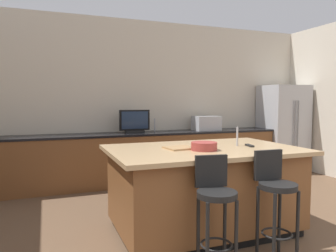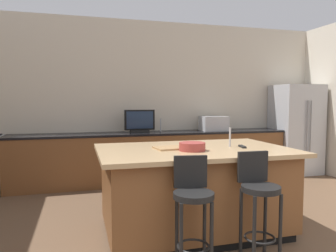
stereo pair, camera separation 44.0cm
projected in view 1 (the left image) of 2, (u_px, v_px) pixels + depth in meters
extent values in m
cube|color=beige|center=(145.00, 100.00, 6.07)|extent=(7.21, 0.12, 2.93)
cube|color=brown|center=(149.00, 158.00, 5.77)|extent=(4.94, 0.60, 0.86)
cube|color=black|center=(149.00, 133.00, 5.74)|extent=(4.96, 0.62, 0.04)
cube|color=black|center=(203.00, 226.00, 3.64)|extent=(1.85, 1.12, 0.09)
cube|color=brown|center=(203.00, 187.00, 3.61)|extent=(1.93, 1.20, 0.80)
cube|color=tan|center=(204.00, 150.00, 3.57)|extent=(2.09, 1.36, 0.04)
cube|color=#B7BABF|center=(283.00, 128.00, 6.72)|extent=(0.86, 0.72, 1.78)
cylinder|color=gray|center=(295.00, 125.00, 6.34)|extent=(0.02, 0.02, 0.98)
cylinder|color=gray|center=(298.00, 125.00, 6.37)|extent=(0.02, 0.02, 0.98)
cube|color=#B7BABF|center=(206.00, 123.00, 6.14)|extent=(0.48, 0.36, 0.27)
cube|color=black|center=(135.00, 132.00, 5.59)|extent=(0.32, 0.16, 0.05)
cube|color=black|center=(135.00, 120.00, 5.58)|extent=(0.53, 0.05, 0.36)
cube|color=#1E2D47|center=(135.00, 120.00, 5.55)|extent=(0.47, 0.01, 0.30)
cylinder|color=#B2B2B7|center=(155.00, 125.00, 5.87)|extent=(0.02, 0.02, 0.24)
cylinder|color=#B2B2B7|center=(237.00, 136.00, 3.72)|extent=(0.02, 0.02, 0.22)
cylinder|color=black|center=(217.00, 194.00, 2.67)|extent=(0.34, 0.34, 0.05)
cube|color=black|center=(211.00, 171.00, 2.81)|extent=(0.29, 0.08, 0.28)
cylinder|color=black|center=(207.00, 243.00, 2.56)|extent=(0.03, 0.03, 0.65)
cylinder|color=black|center=(236.00, 240.00, 2.61)|extent=(0.03, 0.03, 0.65)
cylinder|color=black|center=(198.00, 231.00, 2.79)|extent=(0.03, 0.03, 0.65)
cylinder|color=black|center=(225.00, 228.00, 2.84)|extent=(0.03, 0.03, 0.65)
torus|color=black|center=(216.00, 245.00, 2.71)|extent=(0.28, 0.28, 0.02)
cylinder|color=black|center=(278.00, 186.00, 2.89)|extent=(0.34, 0.34, 0.05)
cube|color=black|center=(268.00, 165.00, 3.02)|extent=(0.29, 0.05, 0.28)
cylinder|color=black|center=(274.00, 232.00, 2.76)|extent=(0.03, 0.03, 0.67)
cylinder|color=black|center=(297.00, 228.00, 2.84)|extent=(0.03, 0.03, 0.67)
cylinder|color=black|center=(257.00, 222.00, 2.99)|extent=(0.03, 0.03, 0.67)
cylinder|color=black|center=(279.00, 219.00, 3.07)|extent=(0.03, 0.03, 0.67)
torus|color=black|center=(277.00, 234.00, 2.92)|extent=(0.28, 0.28, 0.02)
cylinder|color=#993833|center=(204.00, 146.00, 3.39)|extent=(0.28, 0.28, 0.09)
cube|color=black|center=(207.00, 148.00, 3.56)|extent=(0.10, 0.16, 0.01)
cube|color=black|center=(250.00, 145.00, 3.68)|extent=(0.08, 0.18, 0.02)
cube|color=#A87F51|center=(180.00, 148.00, 3.50)|extent=(0.34, 0.31, 0.02)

